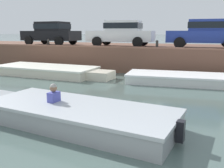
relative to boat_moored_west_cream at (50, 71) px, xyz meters
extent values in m
plane|color=#4C605B|center=(6.10, -4.12, -0.24)|extent=(400.00, 400.00, 0.00)
cube|color=brown|center=(6.10, 5.00, 0.47)|extent=(60.00, 6.00, 1.43)
cube|color=brown|center=(6.10, 2.12, 1.23)|extent=(60.00, 0.24, 0.08)
cube|color=silver|center=(-0.27, 0.01, -0.04)|extent=(5.62, 2.40, 0.41)
cube|color=silver|center=(3.04, -0.13, -0.04)|extent=(1.16, 1.24, 0.41)
cube|color=white|center=(-0.27, 0.01, 0.21)|extent=(5.69, 2.46, 0.08)
cube|color=brown|center=(-0.69, 0.03, 0.11)|extent=(0.32, 1.96, 0.06)
cube|color=white|center=(6.90, 0.21, -0.07)|extent=(5.03, 2.23, 0.35)
cube|color=white|center=(6.90, 0.21, 0.15)|extent=(5.09, 2.30, 0.08)
cube|color=brown|center=(6.53, 0.18, 0.05)|extent=(0.37, 1.69, 0.06)
cube|color=#93999E|center=(4.87, -6.05, -0.03)|extent=(5.14, 2.50, 0.43)
cube|color=#B1B7BD|center=(4.87, -6.05, 0.23)|extent=(5.21, 2.57, 0.08)
cube|color=brown|center=(5.24, -6.09, 0.13)|extent=(0.45, 1.72, 0.06)
cube|color=black|center=(7.42, -6.37, 0.07)|extent=(0.18, 0.22, 0.45)
cube|color=#4C51B2|center=(4.13, -5.95, 0.31)|extent=(0.24, 0.34, 0.44)
sphere|color=brown|center=(4.13, -5.95, 0.63)|extent=(0.19, 0.19, 0.19)
sphere|color=gray|center=(4.13, -5.95, 0.67)|extent=(0.17, 0.17, 0.17)
cube|color=black|center=(-2.17, 3.52, 1.81)|extent=(3.87, 1.79, 0.64)
cube|color=black|center=(-2.02, 3.52, 2.43)|extent=(1.95, 1.54, 0.60)
cube|color=black|center=(-2.02, 3.52, 2.43)|extent=(2.03, 1.58, 0.33)
cylinder|color=black|center=(-3.38, 2.68, 1.49)|extent=(0.60, 0.19, 0.60)
cylinder|color=black|center=(-3.34, 4.42, 1.49)|extent=(0.60, 0.19, 0.60)
cylinder|color=black|center=(-1.01, 2.62, 1.49)|extent=(0.60, 0.19, 0.60)
cylinder|color=black|center=(-0.96, 4.36, 1.49)|extent=(0.60, 0.19, 0.60)
cube|color=white|center=(2.87, 3.52, 1.81)|extent=(4.09, 1.90, 0.64)
cube|color=white|center=(3.03, 3.53, 2.43)|extent=(2.07, 1.61, 0.60)
cube|color=black|center=(3.03, 3.53, 2.43)|extent=(2.15, 1.64, 0.33)
cylinder|color=black|center=(1.66, 2.58, 1.49)|extent=(0.61, 0.21, 0.60)
cylinder|color=black|center=(1.59, 4.35, 1.49)|extent=(0.61, 0.21, 0.60)
cylinder|color=black|center=(4.15, 2.69, 1.49)|extent=(0.61, 0.21, 0.60)
cylinder|color=black|center=(4.08, 4.46, 1.49)|extent=(0.61, 0.21, 0.60)
cube|color=#233893|center=(7.72, 3.52, 1.81)|extent=(4.01, 1.71, 0.64)
cube|color=#233893|center=(7.88, 3.52, 2.43)|extent=(2.01, 1.49, 0.60)
cube|color=black|center=(7.88, 3.52, 2.43)|extent=(2.09, 1.53, 0.33)
cylinder|color=black|center=(6.49, 2.65, 1.49)|extent=(0.60, 0.19, 0.60)
cylinder|color=black|center=(6.47, 4.37, 1.49)|extent=(0.60, 0.19, 0.60)
cylinder|color=#2D2B28|center=(-1.55, 2.25, 1.36)|extent=(0.14, 0.14, 0.35)
sphere|color=#2D2B28|center=(-1.55, 2.25, 1.56)|extent=(0.15, 0.15, 0.15)
cylinder|color=#2D2B28|center=(5.35, 2.25, 1.36)|extent=(0.14, 0.14, 0.35)
sphere|color=#2D2B28|center=(5.35, 2.25, 1.56)|extent=(0.15, 0.15, 0.15)
camera|label=1|loc=(7.76, -11.38, 2.08)|focal=40.00mm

